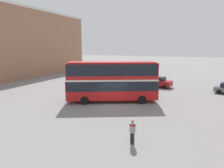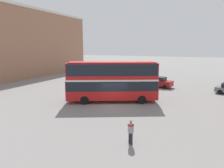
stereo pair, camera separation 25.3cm
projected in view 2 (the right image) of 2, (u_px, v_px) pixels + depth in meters
name	position (u px, v px, depth m)	size (l,w,h in m)	color
ground_plane	(113.00, 105.00, 22.47)	(240.00, 240.00, 0.00)	gray
building_row_left	(23.00, 43.00, 44.10)	(8.70, 36.62, 14.62)	#9E7056
double_decker_bus	(112.00, 79.00, 23.55)	(10.60, 6.92, 4.79)	red
pedestrian_foreground	(131.00, 129.00, 13.40)	(0.60, 0.60, 1.72)	#232328
parked_car_kerb_far	(159.00, 82.00, 32.49)	(4.30, 2.64, 1.69)	maroon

